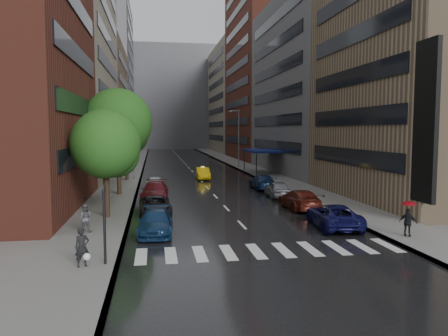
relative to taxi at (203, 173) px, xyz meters
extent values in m
plane|color=gray|center=(-0.38, -29.75, -0.72)|extent=(220.00, 220.00, 0.00)
cube|color=black|center=(-0.38, 20.25, -0.71)|extent=(14.00, 140.00, 0.01)
cube|color=gray|center=(-9.38, 20.25, -0.64)|extent=(4.00, 140.00, 0.15)
cube|color=gray|center=(8.62, 20.25, -0.64)|extent=(4.00, 140.00, 0.15)
cube|color=silver|center=(-6.48, -31.75, -0.71)|extent=(0.55, 2.80, 0.01)
cube|color=silver|center=(-5.08, -31.75, -0.71)|extent=(0.55, 2.80, 0.01)
cube|color=silver|center=(-3.68, -31.75, -0.71)|extent=(0.55, 2.80, 0.01)
cube|color=silver|center=(-2.28, -31.75, -0.71)|extent=(0.55, 2.80, 0.01)
cube|color=silver|center=(-0.88, -31.75, -0.71)|extent=(0.55, 2.80, 0.01)
cube|color=silver|center=(0.52, -31.75, -0.71)|extent=(0.55, 2.80, 0.01)
cube|color=silver|center=(1.92, -31.75, -0.71)|extent=(0.55, 2.80, 0.01)
cube|color=silver|center=(3.32, -31.75, -0.71)|extent=(0.55, 2.80, 0.01)
cube|color=silver|center=(4.72, -31.75, -0.71)|extent=(0.55, 2.80, 0.01)
cube|color=silver|center=(6.12, -31.75, -0.71)|extent=(0.55, 2.80, 0.01)
cube|color=maroon|center=(-15.38, -17.75, 12.28)|extent=(8.00, 20.00, 26.00)
cube|color=gray|center=(-15.38, 6.25, 16.28)|extent=(8.00, 28.00, 34.00)
cube|color=#937A5B|center=(-15.38, 34.25, 10.28)|extent=(8.00, 28.00, 22.00)
cube|color=slate|center=(-15.38, 64.25, 18.28)|extent=(8.00, 32.00, 38.00)
cube|color=#937A5B|center=(14.62, -17.75, 14.28)|extent=(8.00, 20.00, 30.00)
cube|color=slate|center=(14.62, 6.25, 11.28)|extent=(8.00, 28.00, 24.00)
cube|color=maroon|center=(14.62, 34.25, 17.28)|extent=(8.00, 28.00, 36.00)
cube|color=gray|center=(14.62, 64.25, 13.28)|extent=(8.00, 32.00, 28.00)
cube|color=black|center=(10.72, -27.75, 5.78)|extent=(0.30, 2.20, 10.00)
cube|color=slate|center=(-0.38, 88.25, 15.28)|extent=(40.00, 14.00, 32.00)
cylinder|color=#382619|center=(-8.98, -22.54, 1.31)|extent=(0.40, 0.40, 4.06)
sphere|color=#1E5116|center=(-8.98, -22.54, 4.35)|extent=(4.64, 4.64, 4.64)
cylinder|color=#382619|center=(-8.98, -11.97, 1.95)|extent=(0.40, 0.40, 5.33)
sphere|color=#1E5116|center=(-8.98, -11.97, 5.95)|extent=(6.10, 6.10, 6.10)
cylinder|color=#382619|center=(-8.98, -0.39, 1.67)|extent=(0.40, 0.40, 4.78)
sphere|color=#1E5116|center=(-8.98, -0.39, 5.25)|extent=(5.46, 5.46, 5.46)
imported|color=#E2B00B|center=(0.00, 0.00, 0.00)|extent=(1.57, 4.37, 1.44)
imported|color=#102A4D|center=(-5.78, -27.27, -0.04)|extent=(2.11, 4.77, 1.36)
imported|color=black|center=(-5.78, -21.56, -0.06)|extent=(2.35, 4.82, 1.32)
imported|color=#551119|center=(-5.78, -14.94, 0.06)|extent=(2.59, 5.51, 1.55)
imported|color=#AFB3B9|center=(-5.78, -8.35, -0.04)|extent=(1.69, 4.01, 1.35)
imported|color=#0D0D3E|center=(5.02, -27.41, 0.01)|extent=(2.95, 5.48, 1.46)
imported|color=#4F170F|center=(5.02, -21.12, 0.03)|extent=(2.18, 5.20, 1.50)
imported|color=slate|center=(5.02, -15.11, 0.02)|extent=(1.94, 4.41, 1.47)
imported|color=#0F2446|center=(5.02, -9.66, 0.01)|extent=(2.26, 5.12, 1.46)
imported|color=black|center=(-8.90, -33.37, 0.28)|extent=(0.73, 0.62, 1.69)
sphere|color=white|center=(-8.70, -33.47, -0.12)|extent=(0.32, 0.32, 0.32)
imported|color=#515257|center=(-9.77, -26.86, 0.25)|extent=(0.80, 0.63, 1.63)
imported|color=black|center=(-9.77, -26.86, 1.08)|extent=(0.96, 0.98, 0.88)
imported|color=black|center=(7.91, -30.73, 0.22)|extent=(0.93, 0.91, 1.57)
imported|color=#A80C19|center=(7.91, -30.73, 1.08)|extent=(0.82, 0.82, 0.72)
cylinder|color=black|center=(-7.98, -33.13, 1.03)|extent=(0.12, 0.12, 3.20)
imported|color=black|center=(-7.98, -33.13, 2.43)|extent=(0.18, 0.15, 0.90)
cylinder|color=gray|center=(-8.18, 0.25, 3.93)|extent=(0.18, 0.18, 9.00)
cube|color=gray|center=(-6.78, 0.25, 8.13)|extent=(0.50, 0.22, 0.16)
cylinder|color=gray|center=(7.42, 15.25, 3.93)|extent=(0.18, 0.18, 9.00)
cube|color=gray|center=(6.02, 15.25, 8.13)|extent=(0.50, 0.22, 0.16)
cube|color=navy|center=(8.62, 5.25, 2.43)|extent=(4.00, 8.00, 0.25)
cylinder|color=black|center=(7.02, 1.45, 0.93)|extent=(0.12, 0.12, 3.00)
cylinder|color=black|center=(7.02, 9.05, 0.93)|extent=(0.12, 0.12, 3.00)
camera|label=1|loc=(-5.80, -52.37, 5.29)|focal=35.00mm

